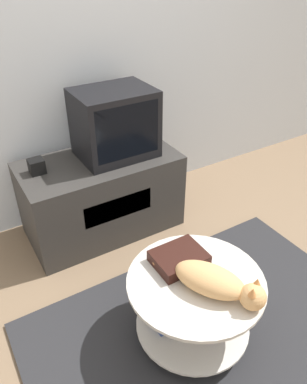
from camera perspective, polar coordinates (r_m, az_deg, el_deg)
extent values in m
plane|color=#7F664C|center=(2.17, 7.67, -19.64)|extent=(12.00, 12.00, 0.00)
cube|color=silver|center=(2.58, -11.29, 23.41)|extent=(8.00, 0.05, 2.60)
cube|color=#28282B|center=(2.16, 7.69, -19.48)|extent=(1.85, 1.11, 0.02)
cube|color=#33302D|center=(2.62, -7.90, -0.48)|extent=(1.04, 0.54, 0.55)
cube|color=black|center=(2.39, -5.35, -2.42)|extent=(0.47, 0.01, 0.15)
cube|color=black|center=(2.45, -5.95, 10.35)|extent=(0.49, 0.38, 0.44)
cube|color=black|center=(2.29, -3.91, 9.10)|extent=(0.42, 0.01, 0.34)
cube|color=black|center=(2.40, -17.38, 3.77)|extent=(0.09, 0.09, 0.09)
cylinder|color=#B2B2B7|center=(2.10, 5.78, -20.61)|extent=(0.27, 0.27, 0.01)
cylinder|color=#B7B7BC|center=(1.96, 6.09, -17.40)|extent=(0.04, 0.04, 0.38)
cylinder|color=beige|center=(2.04, 5.92, -19.21)|extent=(0.57, 0.57, 0.01)
cylinder|color=beige|center=(1.81, 6.48, -13.36)|extent=(0.65, 0.65, 0.02)
cube|color=#2D478C|center=(2.03, 2.37, -18.20)|extent=(0.20, 0.16, 0.03)
cube|color=#51387A|center=(2.03, 9.86, -19.32)|extent=(0.19, 0.11, 0.02)
cube|color=black|center=(1.85, 3.89, -10.02)|extent=(0.25, 0.20, 0.06)
ellipsoid|color=tan|center=(1.73, 8.53, -13.06)|extent=(0.31, 0.37, 0.12)
sphere|color=tan|center=(1.70, 14.91, -15.19)|extent=(0.12, 0.12, 0.12)
cone|color=#D18447|center=(1.68, 15.53, -13.07)|extent=(0.04, 0.04, 0.04)
cone|color=#D18447|center=(1.63, 14.88, -14.54)|extent=(0.04, 0.04, 0.04)
ellipsoid|color=#D18447|center=(1.81, 1.98, -11.44)|extent=(0.11, 0.15, 0.04)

